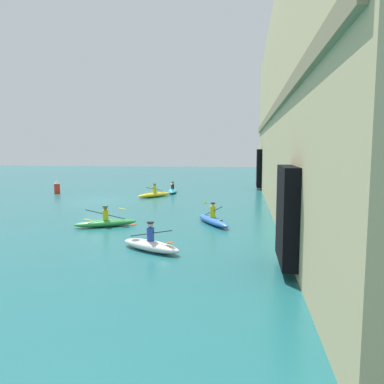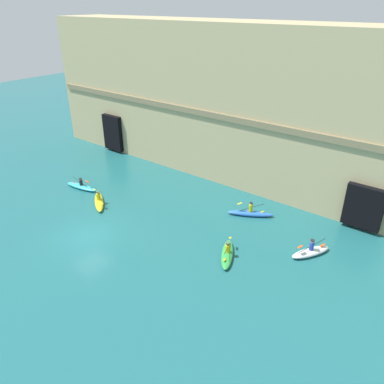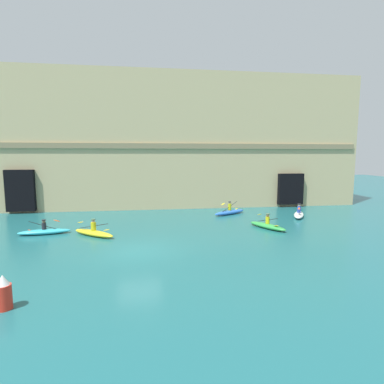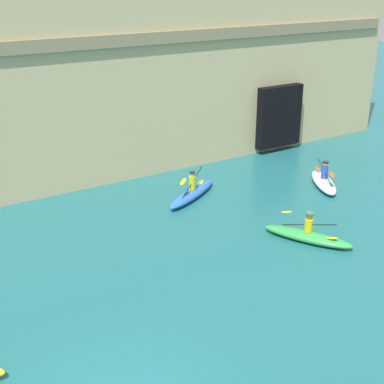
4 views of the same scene
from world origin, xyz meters
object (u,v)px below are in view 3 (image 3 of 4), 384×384
(kayak_cyan, at_px, (44,231))
(marker_buoy, at_px, (4,293))
(kayak_yellow, at_px, (94,232))
(kayak_blue, at_px, (230,212))
(kayak_green, at_px, (267,226))
(kayak_white, at_px, (299,214))

(kayak_cyan, bearing_deg, marker_buoy, 93.25)
(marker_buoy, bearing_deg, kayak_yellow, 82.28)
(kayak_cyan, relative_size, kayak_blue, 1.00)
(kayak_green, bearing_deg, kayak_white, 101.27)
(kayak_blue, bearing_deg, kayak_cyan, -9.88)
(kayak_blue, xyz_separation_m, marker_buoy, (-12.32, -15.58, 0.36))
(kayak_cyan, distance_m, kayak_white, 20.43)
(kayak_cyan, distance_m, kayak_green, 15.91)
(kayak_yellow, xyz_separation_m, marker_buoy, (-1.30, -9.60, 0.35))
(kayak_cyan, height_order, kayak_blue, kayak_blue)
(kayak_white, distance_m, marker_buoy, 22.57)
(kayak_green, xyz_separation_m, marker_buoy, (-13.74, -10.00, 0.37))
(kayak_cyan, height_order, kayak_yellow, kayak_yellow)
(kayak_yellow, distance_m, kayak_white, 17.21)
(kayak_cyan, xyz_separation_m, kayak_white, (20.21, 3.05, 0.04))
(kayak_green, distance_m, kayak_blue, 5.75)
(kayak_blue, height_order, marker_buoy, marker_buoy)
(kayak_green, height_order, marker_buoy, marker_buoy)
(kayak_green, distance_m, kayak_white, 5.58)
(kayak_green, xyz_separation_m, kayak_white, (4.31, 3.55, 0.02))
(kayak_cyan, distance_m, kayak_yellow, 3.58)
(kayak_white, bearing_deg, kayak_blue, 100.09)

